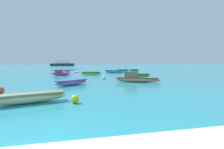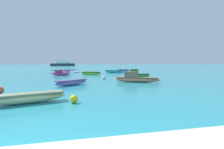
{
  "view_description": "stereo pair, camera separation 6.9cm",
  "coord_description": "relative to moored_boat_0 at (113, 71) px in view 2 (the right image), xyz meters",
  "views": [
    {
      "loc": [
        1.24,
        -2.92,
        1.9
      ],
      "look_at": [
        6.13,
        18.63,
        0.25
      ],
      "focal_mm": 28.0,
      "sensor_mm": 36.0,
      "label": 1
    },
    {
      "loc": [
        1.31,
        -2.93,
        1.9
      ],
      "look_at": [
        6.13,
        18.63,
        0.25
      ],
      "focal_mm": 28.0,
      "sensor_mm": 36.0,
      "label": 2
    }
  ],
  "objects": [
    {
      "name": "moored_boat_3",
      "position": [
        -1.07,
        -13.82,
        0.1
      ],
      "size": [
        4.05,
        2.32,
        0.96
      ],
      "rotation": [
        0.0,
        0.0,
        -0.44
      ],
      "color": "#E39569",
      "rests_on": "ground_plane"
    },
    {
      "name": "moored_boat_2",
      "position": [
        -6.84,
        -14.66,
        0.0
      ],
      "size": [
        2.77,
        2.13,
        0.43
      ],
      "rotation": [
        0.0,
        0.0,
        0.59
      ],
      "color": "#8D71D0",
      "rests_on": "ground_plane"
    },
    {
      "name": "mooring_buoy_1",
      "position": [
        -3.5,
        -10.66,
        -0.05
      ],
      "size": [
        0.38,
        0.38,
        0.38
      ],
      "color": "white",
      "rests_on": "ground_plane"
    },
    {
      "name": "moored_boat_6",
      "position": [
        0.46,
        -9.91,
        0.12
      ],
      "size": [
        3.38,
        0.9,
        1.02
      ],
      "rotation": [
        0.0,
        0.0,
        0.09
      ],
      "color": "green",
      "rests_on": "ground_plane"
    },
    {
      "name": "mooring_buoy_2",
      "position": [
        -10.87,
        -17.7,
        -0.02
      ],
      "size": [
        0.44,
        0.44,
        0.44
      ],
      "color": "#E54C2D",
      "rests_on": "ground_plane"
    },
    {
      "name": "moored_boat_1",
      "position": [
        2.3,
        2.0,
        -0.01
      ],
      "size": [
        2.9,
        3.84,
        0.5
      ],
      "rotation": [
        0.0,
        0.0,
        -0.41
      ],
      "color": "#427FD6",
      "rests_on": "ground_plane"
    },
    {
      "name": "moored_boat_7",
      "position": [
        -8.39,
        -4.16,
        0.03
      ],
      "size": [
        2.59,
        1.91,
        0.76
      ],
      "rotation": [
        0.0,
        0.0,
        -0.5
      ],
      "color": "#E73F9A",
      "rests_on": "ground_plane"
    },
    {
      "name": "moored_boat_5",
      "position": [
        -8.01,
        0.7,
        0.01
      ],
      "size": [
        4.95,
        3.96,
        0.54
      ],
      "rotation": [
        0.0,
        0.0,
        -1.13
      ],
      "color": "#BC68D9",
      "rests_on": "ground_plane"
    },
    {
      "name": "distant_ferry",
      "position": [
        -11.11,
        52.14,
        0.69
      ],
      "size": [
        10.42,
        2.29,
        2.29
      ],
      "color": "#2D333D",
      "rests_on": "ground_plane"
    },
    {
      "name": "moored_boat_0",
      "position": [
        0.0,
        0.0,
        0.0
      ],
      "size": [
        2.98,
        2.26,
        0.43
      ],
      "rotation": [
        0.0,
        0.0,
        -0.56
      ],
      "color": "#31B6AE",
      "rests_on": "ground_plane"
    },
    {
      "name": "mooring_buoy_0",
      "position": [
        -6.68,
        -20.87,
        -0.05
      ],
      "size": [
        0.37,
        0.37,
        0.37
      ],
      "color": "yellow",
      "rests_on": "ground_plane"
    },
    {
      "name": "moored_boat_8",
      "position": [
        -4.09,
        -2.85,
        -0.04
      ],
      "size": [
        3.04,
        3.31,
        0.43
      ],
      "rotation": [
        0.0,
        0.0,
        -0.15
      ],
      "color": "#61BD2D",
      "rests_on": "ground_plane"
    },
    {
      "name": "moored_boat_4",
      "position": [
        -8.76,
        -20.46,
        0.02
      ],
      "size": [
        3.51,
        1.69,
        0.47
      ],
      "rotation": [
        0.0,
        0.0,
        0.3
      ],
      "color": "beige",
      "rests_on": "ground_plane"
    }
  ]
}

